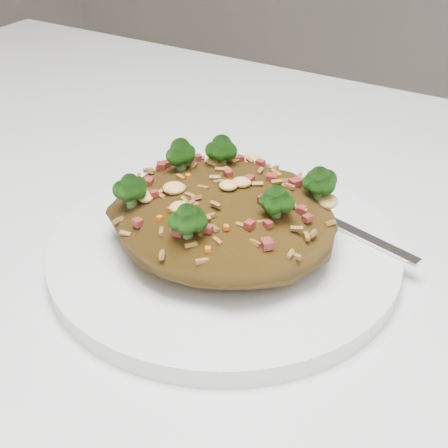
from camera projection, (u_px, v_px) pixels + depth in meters
The scene contains 4 objects.
dining_table at pixel (231, 371), 0.47m from camera, with size 1.20×0.80×0.75m.
plate at pixel (224, 250), 0.44m from camera, with size 0.24×0.24×0.01m, color white.
fried_rice at pixel (224, 206), 0.42m from camera, with size 0.16×0.14×0.06m.
fork at pixel (330, 220), 0.46m from camera, with size 0.16×0.06×0.00m.
Camera 1 is at (0.17, -0.29, 1.01)m, focal length 50.00 mm.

